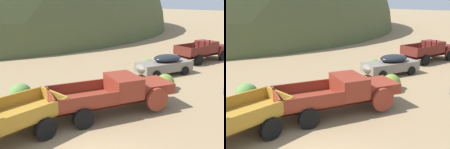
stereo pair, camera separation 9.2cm
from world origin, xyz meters
TOP-DOWN VIEW (x-y plane):
  - truck_rust_red at (3.95, 3.64)m, footprint 6.64×3.26m
  - car_primer_gray at (10.67, 7.37)m, footprint 4.84×2.32m
  - truck_oxblood at (17.70, 8.76)m, footprint 5.82×2.31m
  - bush_front_left at (11.36, 9.88)m, footprint 0.98×0.88m
  - bush_near_barrel at (1.98, 7.09)m, footprint 0.76×0.70m
  - bush_between_trucks at (8.26, 4.67)m, footprint 1.47×1.49m
  - bush_front_right at (0.04, 8.16)m, footprint 1.23×1.17m

SIDE VIEW (x-z plane):
  - bush_near_barrel at x=1.98m, z-range -0.19..0.54m
  - bush_front_left at x=11.36m, z-range -0.22..0.68m
  - bush_between_trucks at x=8.26m, z-range -0.33..0.97m
  - bush_front_right at x=0.04m, z-range -0.28..0.95m
  - car_primer_gray at x=10.67m, z-range 0.03..1.60m
  - truck_oxblood at x=17.70m, z-range -0.09..2.07m
  - truck_rust_red at x=3.95m, z-range 0.07..1.96m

